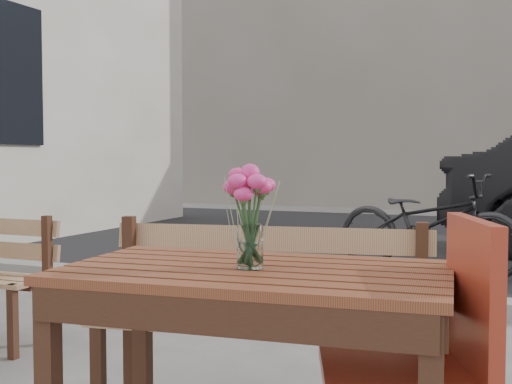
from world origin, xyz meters
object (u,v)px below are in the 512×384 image
main_table (255,306)px  bicycle (427,223)px  main_vase (250,204)px  red_chair (430,350)px

main_table → bicycle: bearing=85.4°
main_table → main_vase: size_ratio=3.88×
main_table → bicycle: 4.49m
main_table → red_chair: bearing=-1.8°
main_table → red_chair: size_ratio=1.38×
bicycle → main_table: bearing=-165.4°
main_vase → bicycle: main_vase is taller
red_chair → main_vase: 0.71m
red_chair → main_vase: (-0.56, -0.05, 0.43)m
main_vase → bicycle: bearing=90.7°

